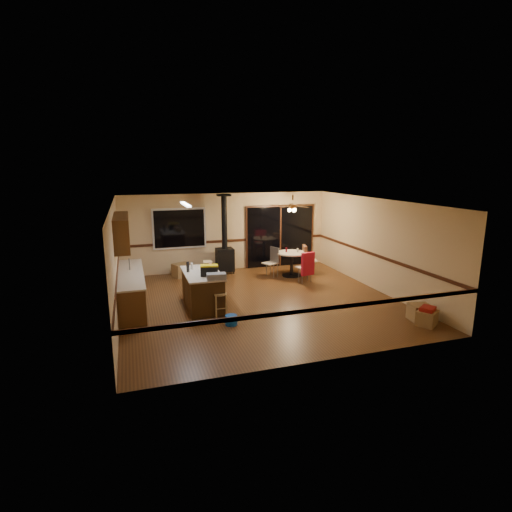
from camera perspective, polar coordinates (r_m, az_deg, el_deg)
name	(u,v)px	position (r m, az deg, el deg)	size (l,w,h in m)	color
floor	(259,301)	(10.57, 0.50, -6.43)	(7.00, 7.00, 0.00)	#533017
ceiling	(260,202)	(10.03, 0.53, 7.75)	(7.00, 7.00, 0.00)	silver
wall_back	(227,232)	(13.53, -4.14, 3.45)	(7.00, 7.00, 0.00)	#CEB182
wall_front	(322,293)	(7.09, 9.43, -5.23)	(7.00, 7.00, 0.00)	#CEB182
wall_left	(115,262)	(9.74, -19.45, -0.88)	(7.00, 7.00, 0.00)	#CEB182
wall_right	(377,245)	(11.77, 16.92, 1.54)	(7.00, 7.00, 0.00)	#CEB182
chair_rail	(260,264)	(10.29, 0.51, -1.16)	(7.00, 7.00, 0.08)	#3A1B0E
window	(179,228)	(13.17, -10.89, 3.88)	(1.72, 0.10, 1.32)	black
sliding_door	(280,237)	(14.09, 3.47, 2.79)	(2.52, 0.10, 2.10)	black
lower_cabinets	(131,291)	(10.44, -17.39, -4.80)	(0.60, 3.00, 0.86)	#583316
countertop	(130,274)	(10.32, -17.56, -2.42)	(0.64, 3.04, 0.04)	#C3B197
upper_cabinets	(122,232)	(10.31, -18.64, 3.30)	(0.35, 2.00, 0.80)	#583316
kitchen_island	(203,290)	(10.08, -7.65, -4.79)	(0.88, 1.68, 0.90)	#37220D
wood_stove	(225,251)	(13.16, -4.48, 0.65)	(0.55, 0.50, 2.52)	black
ceiling_fan	(293,207)	(12.58, 5.27, 6.92)	(0.24, 0.24, 0.55)	brown
fluorescent_strip	(186,204)	(9.92, -10.04, 7.27)	(0.10, 1.20, 0.04)	white
toolbox_grey	(216,276)	(9.32, -5.68, -2.90)	(0.45, 0.25, 0.14)	slate
toolbox_black	(209,271)	(9.63, -6.70, -2.13)	(0.41, 0.22, 0.23)	black
toolbox_yellow_lid	(209,266)	(9.59, -6.72, -1.38)	(0.42, 0.22, 0.03)	gold
box_on_island	(208,265)	(10.26, -6.91, -1.30)	(0.22, 0.29, 0.20)	olive
bottle_dark	(188,267)	(10.04, -9.71, -1.53)	(0.07, 0.07, 0.26)	black
bottle_pink	(211,268)	(9.89, -6.50, -1.74)	(0.07, 0.07, 0.23)	#D84C8C
bottle_white	(192,266)	(10.28, -9.16, -1.43)	(0.06, 0.06, 0.17)	white
bar_stool	(220,304)	(9.50, -5.16, -6.91)	(0.31, 0.31, 0.57)	tan
blue_bucket	(231,320)	(9.02, -3.57, -9.12)	(0.27, 0.27, 0.23)	#0D4CBA
dining_table	(292,260)	(12.85, 5.12, -0.55)	(0.97, 0.97, 0.78)	black
glass_red	(286,250)	(12.82, 4.35, 0.90)	(0.06, 0.06, 0.15)	#590C14
glass_cream	(298,250)	(12.81, 5.97, 0.81)	(0.05, 0.05, 0.13)	beige
chair_left	(273,258)	(12.75, 2.38, -0.36)	(0.53, 0.52, 0.51)	#BCAB8B
chair_near	(307,264)	(12.11, 7.35, -1.11)	(0.51, 0.54, 0.70)	#BCAB8B
chair_right	(305,256)	(13.13, 7.06, -0.02)	(0.56, 0.53, 0.70)	#BCAB8B
box_under_window	(182,270)	(13.01, -10.53, -2.00)	(0.54, 0.43, 0.43)	olive
box_corner_a	(427,318)	(9.75, 23.23, -8.13)	(0.45, 0.38, 0.34)	olive
box_corner_b	(420,312)	(10.00, 22.35, -7.44)	(0.46, 0.39, 0.37)	olive
box_small_red	(428,309)	(9.68, 23.34, -6.94)	(0.33, 0.28, 0.09)	maroon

